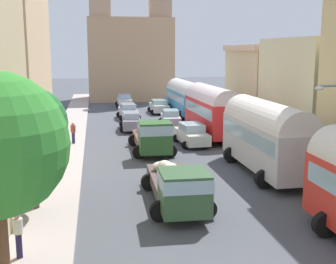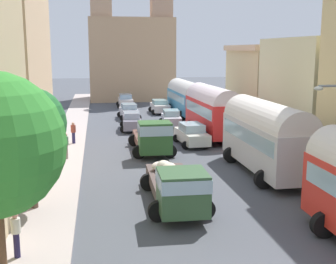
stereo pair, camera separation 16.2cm
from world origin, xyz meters
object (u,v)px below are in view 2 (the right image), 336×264
object	(u,v)px
parked_bus_2	(212,109)
car_5	(160,106)
parked_bus_1	(266,134)
pedestrian_0	(66,145)
car_2	(125,101)
car_3	(192,134)
cargo_truck_0	(177,185)
pedestrian_1	(73,132)
cargo_truck_1	(152,136)
car_0	(132,121)
pedestrian_2	(16,233)
car_1	(129,111)
parked_bus_3	(186,97)
car_4	(171,118)

from	to	relation	value
parked_bus_2	car_5	distance (m)	14.75
parked_bus_1	parked_bus_2	world-z (taller)	parked_bus_1
parked_bus_1	pedestrian_0	bearing A→B (deg)	157.46
parked_bus_1	car_5	size ratio (longest dim) A/B	2.18
car_2	car_3	bearing A→B (deg)	-81.28
cargo_truck_0	pedestrian_1	distance (m)	15.76
car_5	pedestrian_0	bearing A→B (deg)	-113.77
parked_bus_2	car_3	xyz separation A→B (m)	(-2.29, -2.86, -1.54)
cargo_truck_1	car_0	xyz separation A→B (m)	(-0.68, 9.66, -0.45)
cargo_truck_1	parked_bus_2	bearing A→B (deg)	43.65
cargo_truck_0	pedestrian_2	world-z (taller)	cargo_truck_0
car_0	car_1	world-z (taller)	car_0
car_5	parked_bus_3	bearing A→B (deg)	-45.54
car_0	parked_bus_3	bearing A→B (deg)	49.40
car_0	car_3	xyz separation A→B (m)	(4.02, -7.15, 0.01)
pedestrian_2	cargo_truck_0	bearing A→B (deg)	32.53
car_0	pedestrian_2	world-z (taller)	pedestrian_2
pedestrian_2	car_2	bearing A→B (deg)	81.11
car_0	pedestrian_2	xyz separation A→B (m)	(-5.88, -24.60, 0.20)
car_1	car_5	distance (m)	5.28
parked_bus_2	cargo_truck_1	distance (m)	7.84
parked_bus_3	car_4	xyz separation A→B (m)	(-2.68, -6.19, -1.35)
car_0	pedestrian_1	bearing A→B (deg)	-130.42
car_4	pedestrian_1	xyz separation A→B (m)	(-8.76, -7.19, 0.23)
car_0	car_5	distance (m)	10.96
parked_bus_2	car_1	bearing A→B (deg)	119.33
parked_bus_2	car_0	xyz separation A→B (m)	(-6.30, 4.30, -1.55)
car_1	pedestrian_1	size ratio (longest dim) A/B	2.30
car_3	car_5	distance (m)	17.34
pedestrian_0	car_2	bearing A→B (deg)	78.14
cargo_truck_0	pedestrian_2	size ratio (longest dim) A/B	4.00
parked_bus_1	car_0	bearing A→B (deg)	113.17
cargo_truck_1	pedestrian_1	distance (m)	6.82
cargo_truck_0	car_1	bearing A→B (deg)	90.49
car_1	car_2	xyz separation A→B (m)	(0.25, 9.46, 0.03)
cargo_truck_1	pedestrian_0	size ratio (longest dim) A/B	3.62
car_0	pedestrian_2	size ratio (longest dim) A/B	2.51
parked_bus_2	car_5	bearing A→B (deg)	98.89
car_0	car_5	world-z (taller)	car_0
cargo_truck_1	car_4	world-z (taller)	cargo_truck_1
parked_bus_2	cargo_truck_0	bearing A→B (deg)	-109.81
cargo_truck_1	car_5	world-z (taller)	cargo_truck_1
cargo_truck_0	pedestrian_1	xyz separation A→B (m)	(-5.33, 14.83, -0.16)
car_2	car_4	world-z (taller)	car_2
parked_bus_1	car_0	size ratio (longest dim) A/B	1.99
parked_bus_3	pedestrian_1	distance (m)	17.63
car_1	car_4	world-z (taller)	car_1
pedestrian_0	car_4	bearing A→B (deg)	53.29
parked_bus_2	car_5	xyz separation A→B (m)	(-2.27, 14.48, -1.58)
parked_bus_1	car_4	bearing A→B (deg)	99.27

